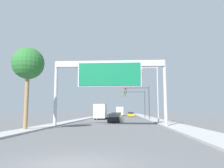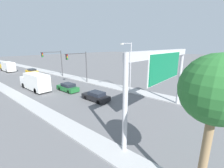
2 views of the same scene
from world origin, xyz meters
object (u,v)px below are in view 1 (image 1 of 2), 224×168
car_far_right (114,118)px  car_mid_right (116,117)px  truck_box_primary (101,112)px  traffic_light_near_intersection (141,97)px  car_mid_center (131,115)px  truck_box_secondary (120,111)px  traffic_light_mid_block (138,99)px  street_lamp_right (155,89)px  palm_tree_foreground (28,64)px  car_far_center (118,115)px  sign_gantry (110,73)px

car_far_right → car_mid_right: bearing=90.0°
truck_box_primary → traffic_light_near_intersection: traffic_light_near_intersection is taller
traffic_light_near_intersection → car_far_right: bearing=-117.1°
car_mid_right → car_mid_center: size_ratio=0.98×
truck_box_secondary → traffic_light_mid_block: traffic_light_mid_block is taller
truck_box_secondary → car_mid_center: bearing=-69.8°
truck_box_secondary → traffic_light_near_intersection: (5.12, -31.16, 3.10)m
car_mid_center → street_lamp_right: (2.96, -33.28, 4.48)m
traffic_light_mid_block → street_lamp_right: street_lamp_right is taller
truck_box_primary → traffic_light_mid_block: (8.58, 7.33, 3.07)m
traffic_light_near_intersection → palm_tree_foreground: bearing=-116.5°
car_mid_right → car_far_center: car_mid_right is taller
palm_tree_foreground → street_lamp_right: size_ratio=0.92×
truck_box_secondary → palm_tree_foreground: (-7.50, -56.51, 4.72)m
sign_gantry → traffic_light_mid_block: bearing=80.4°
car_far_right → traffic_light_near_intersection: size_ratio=0.66×
sign_gantry → traffic_light_mid_block: size_ratio=1.93×
car_mid_right → truck_box_secondary: (0.00, 33.73, 0.86)m
car_far_right → traffic_light_near_intersection: 11.95m
car_mid_right → car_far_right: 7.45m
traffic_light_mid_block → palm_tree_foreground: size_ratio=0.87×
traffic_light_mid_block → street_lamp_right: size_ratio=0.80×
car_mid_center → traffic_light_mid_block: size_ratio=0.69×
truck_box_secondary → palm_tree_foreground: bearing=-97.6°
sign_gantry → truck_box_primary: bearing=98.7°
sign_gantry → traffic_light_near_intersection: size_ratio=1.94×
street_lamp_right → truck_box_primary: bearing=124.8°
traffic_light_near_intersection → street_lamp_right: bearing=-83.4°
sign_gantry → car_far_center: sign_gantry is taller
street_lamp_right → car_far_right: bearing=166.0°
truck_box_secondary → street_lamp_right: size_ratio=0.98×
car_mid_center → truck_box_secondary: size_ratio=0.57×
car_far_center → car_mid_center: bearing=74.8°
car_far_right → car_far_center: bearing=90.0°
truck_box_primary → car_far_right: bearing=-74.6°
car_far_center → palm_tree_foreground: palm_tree_foreground is taller
sign_gantry → palm_tree_foreground: palm_tree_foreground is taller
car_mid_center → street_lamp_right: street_lamp_right is taller
traffic_light_mid_block → street_lamp_right: (1.38, -21.64, 0.46)m
truck_box_secondary → traffic_light_near_intersection: bearing=-80.7°
truck_box_primary → palm_tree_foreground: size_ratio=1.05×
traffic_light_near_intersection → traffic_light_mid_block: traffic_light_mid_block is taller
truck_box_primary → truck_box_secondary: truck_box_primary is taller
traffic_light_mid_block → car_far_right: bearing=-104.2°
car_far_right → truck_box_primary: (-3.50, 12.70, 0.96)m
car_mid_center → car_far_right: (-3.50, -31.67, -0.01)m
truck_box_primary → street_lamp_right: 17.79m
car_mid_right → traffic_light_near_intersection: bearing=26.7°
sign_gantry → street_lamp_right: bearing=52.7°
sign_gantry → palm_tree_foreground: (-7.50, -5.23, 0.05)m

